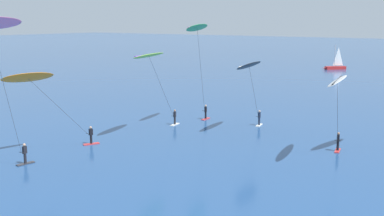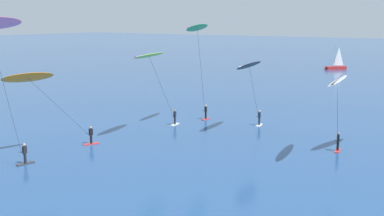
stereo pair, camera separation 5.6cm
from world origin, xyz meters
The scene contains 6 objects.
sailboat_far centered at (-16.91, 103.49, 0.64)m, with size 4.82×4.96×5.70m.
kitesurfer_lime centered at (-10.28, 28.79, 7.50)m, with size 2.82×9.42×8.36m.
kitesurfer_green centered at (-9.75, 36.12, 9.85)m, with size 2.51×6.10×11.09m.
kitesurfer_orange centered at (-13.99, 17.86, 6.18)m, with size 2.98×8.63×7.24m.
kitesurfer_white centered at (7.47, 30.80, 6.22)m, with size 2.59×7.00×7.06m.
kitesurfer_black centered at (-3.21, 35.93, 6.47)m, with size 2.12×7.09×7.36m.
Camera 1 is at (19.80, -7.47, 11.47)m, focal length 45.00 mm.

